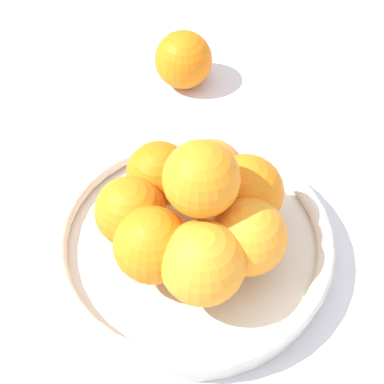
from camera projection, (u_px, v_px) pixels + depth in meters
The scene contains 4 objects.
ground_plane at pixel (192, 255), 0.67m from camera, with size 4.00×4.00×0.00m, color silver.
fruit_bowl at pixel (192, 244), 0.66m from camera, with size 0.29×0.29×0.04m.
orange_pile at pixel (196, 212), 0.61m from camera, with size 0.18×0.19×0.13m.
stray_orange at pixel (183, 60), 0.82m from camera, with size 0.07×0.07×0.07m, color orange.
Camera 1 is at (0.36, 0.13, 0.56)m, focal length 60.00 mm.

